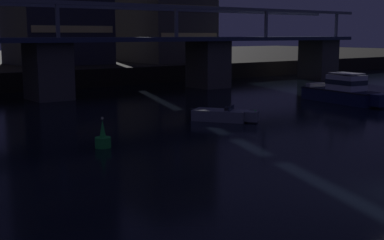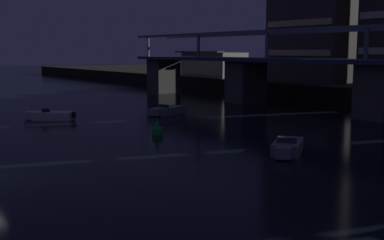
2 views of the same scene
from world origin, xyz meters
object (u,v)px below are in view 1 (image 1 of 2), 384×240
at_px(river_bridge, 48,58).
at_px(channel_buoy, 103,139).
at_px(speedboat_near_center, 223,115).
at_px(cabin_cruiser_near_left, 344,91).

distance_m(river_bridge, channel_buoy, 24.12).
relative_size(speedboat_near_center, channel_buoy, 2.69).
height_order(cabin_cruiser_near_left, speedboat_near_center, cabin_cruiser_near_left).
distance_m(speedboat_near_center, channel_buoy, 11.80).
height_order(speedboat_near_center, channel_buoy, channel_buoy).
bearing_deg(speedboat_near_center, river_bridge, 105.55).
xyz_separation_m(river_bridge, cabin_cruiser_near_left, (21.30, -18.61, -2.98)).
height_order(cabin_cruiser_near_left, channel_buoy, cabin_cruiser_near_left).
bearing_deg(channel_buoy, speedboat_near_center, 15.57).
distance_m(river_bridge, cabin_cruiser_near_left, 28.44).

